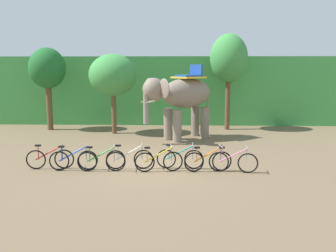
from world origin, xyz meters
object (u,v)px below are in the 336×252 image
bike_teal (180,158)px  bike_pink (233,162)px  bike_yellow (159,161)px  tree_center_left (229,59)px  bike_green (101,161)px  bike_orange (208,161)px  bike_red (50,159)px  bike_blue (73,160)px  tree_center (47,69)px  tree_far_left (113,75)px  bike_white (129,159)px  elephant (182,96)px

bike_teal → bike_pink: bearing=-11.8°
bike_teal → bike_yellow: bearing=-152.3°
tree_center_left → bike_green: tree_center_left is taller
bike_teal → bike_orange: size_ratio=1.01×
bike_red → bike_orange: size_ratio=1.00×
bike_teal → bike_blue: bearing=-175.1°
tree_center → bike_blue: (3.84, -8.26, -3.14)m
bike_red → bike_green: same height
bike_blue → tree_far_left: bearing=88.9°
bike_orange → bike_yellow: bearing=-177.3°
tree_center_left → bike_orange: (-1.80, -8.70, -3.73)m
tree_center → bike_red: size_ratio=2.79×
bike_orange → bike_pink: (0.87, -0.08, 0.00)m
bike_red → bike_white: size_ratio=1.00×
bike_yellow → bike_teal: (0.74, 0.39, 0.00)m
tree_center → bike_yellow: size_ratio=2.80×
bike_green → bike_white: same height
bike_blue → bike_yellow: bearing=-1.2°
tree_center_left → bike_teal: tree_center_left is taller
bike_blue → bike_green: size_ratio=0.99×
tree_center_left → elephant: bearing=-131.5°
elephant → bike_orange: size_ratio=2.29×
tree_center_left → bike_pink: (-0.93, -8.77, -3.73)m
tree_center_left → bike_pink: 9.58m
tree_center_left → bike_white: (-4.61, -8.49, -3.73)m
elephant → bike_white: 6.03m
bike_yellow → bike_orange: bearing=2.7°
tree_center_left → bike_teal: 9.59m
bike_yellow → bike_pink: size_ratio=1.00×
elephant → bike_red: (-4.76, -5.50, -1.82)m
tree_center_left → bike_green: bearing=-122.2°
bike_blue → bike_teal: size_ratio=0.99×
bike_blue → bike_green: 1.02m
bike_white → bike_pink: size_ratio=1.01×
tree_far_left → bike_red: tree_far_left is taller
bike_pink → tree_center_left: bearing=84.0°
elephant → bike_teal: bearing=-90.8°
bike_white → bike_teal: 1.82m
tree_center → tree_center_left: tree_center_left is taller
bike_blue → bike_pink: 5.65m
bike_pink → bike_teal: bearing=168.2°
tree_center_left → bike_teal: (-2.79, -8.39, -3.73)m
bike_green → bike_orange: 3.76m
bike_blue → bike_pink: same height
elephant → bike_blue: 7.08m
bike_teal → bike_red: bearing=-177.8°
bike_red → elephant: bearing=49.1°
tree_far_left → bike_red: bearing=-98.4°
tree_center → bike_orange: bearing=-43.7°
tree_far_left → bike_blue: 7.75m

